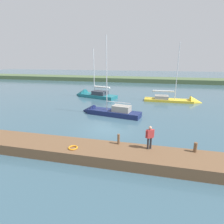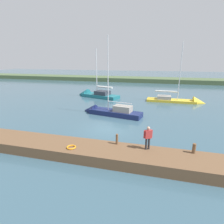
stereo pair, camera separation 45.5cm
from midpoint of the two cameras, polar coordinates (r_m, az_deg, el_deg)
ground_plane at (r=18.28m, az=-0.80°, el=-5.40°), size 200.00×200.00×0.00m
far_shoreline at (r=59.19m, az=10.48°, el=9.32°), size 180.00×8.00×2.40m
dock_pier at (r=13.47m, az=-7.17°, el=-11.98°), size 20.71×2.55×0.77m
mooring_post_near at (r=13.33m, az=2.55°, el=-8.47°), size 0.18×0.18×0.77m
mooring_post_far at (r=13.37m, az=25.15°, el=-10.26°), size 0.22×0.22×0.67m
life_ring_buoy at (r=13.18m, az=-11.62°, el=-10.72°), size 0.66×0.66×0.10m
sailboat_near_dock at (r=23.07m, az=-0.57°, el=-0.18°), size 8.10×3.28×10.16m
sailboat_far_left at (r=34.37m, az=-5.30°, el=5.18°), size 8.94×4.76×9.61m
sailboat_behind_pier at (r=31.72m, az=20.95°, el=3.06°), size 9.14×2.18×10.31m
person_on_dock at (r=12.64m, az=12.18°, el=-7.46°), size 0.57×0.40×1.65m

